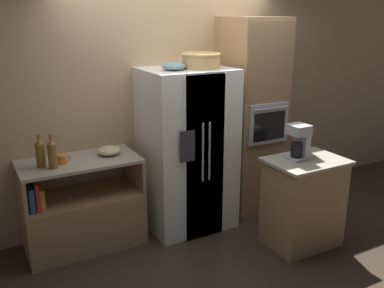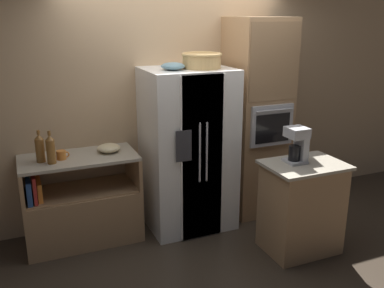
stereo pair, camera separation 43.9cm
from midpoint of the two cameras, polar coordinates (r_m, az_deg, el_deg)
ground_plane at (r=4.87m, az=2.64°, el=-10.79°), size 20.00×20.00×0.00m
wall_back at (r=4.83m, az=0.39°, el=6.64°), size 12.00×0.06×2.80m
counter_left at (r=4.53m, az=-11.85°, el=-8.67°), size 1.14×0.59×0.91m
refrigerator at (r=4.59m, az=2.23°, el=-0.79°), size 0.90×0.79×1.73m
wall_oven at (r=4.98m, az=11.05°, el=3.38°), size 0.63×0.69×2.24m
island_counter at (r=4.40m, az=17.20°, el=-8.09°), size 0.75×0.56×0.91m
wicker_basket at (r=4.40m, az=4.20°, el=11.10°), size 0.41×0.41×0.15m
fruit_bowl at (r=4.27m, az=0.43°, el=10.32°), size 0.24×0.24×0.07m
bottle_tall at (r=4.21m, az=-16.87°, el=-0.56°), size 0.08×0.08×0.31m
bottle_short at (r=4.14m, az=-15.49°, el=-0.72°), size 0.08×0.08×0.32m
mug at (r=4.26m, az=-14.23°, el=-1.48°), size 0.12×0.09×0.09m
mixing_bowl at (r=4.39m, az=-8.26°, el=-0.57°), size 0.23×0.23×0.08m
coffee_maker at (r=4.19m, az=16.89°, el=0.05°), size 0.18×0.19×0.34m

